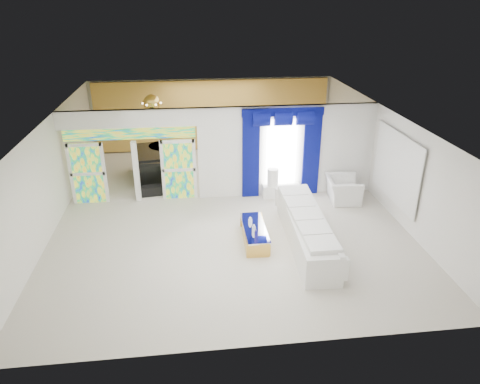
{
  "coord_description": "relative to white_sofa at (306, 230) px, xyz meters",
  "views": [
    {
      "loc": [
        -1.05,
        -12.47,
        6.2
      ],
      "look_at": [
        0.3,
        -1.2,
        1.1
      ],
      "focal_mm": 33.2,
      "sensor_mm": 36.0,
      "label": 1
    }
  ],
  "objects": [
    {
      "name": "blue_drape_right",
      "position": [
        0.95,
        3.2,
        1.0
      ],
      "size": [
        0.55,
        0.1,
        2.8
      ],
      "primitive_type": "cube",
      "color": "#04074A",
      "rests_on": "ground"
    },
    {
      "name": "armchair",
      "position": [
        1.88,
        2.51,
        -0.01
      ],
      "size": [
        1.15,
        1.29,
        0.77
      ],
      "primitive_type": "imported",
      "rotation": [
        0.0,
        0.0,
        1.47
      ],
      "color": "white",
      "rests_on": "ground"
    },
    {
      "name": "stained_panel_right",
      "position": [
        -3.37,
        3.33,
        0.6
      ],
      "size": [
        0.95,
        0.04,
        2.0
      ],
      "primitive_type": "cube",
      "color": "#994C3F",
      "rests_on": "ground"
    },
    {
      "name": "table_lamp",
      "position": [
        -0.33,
        3.05,
        0.31
      ],
      "size": [
        0.36,
        0.36,
        0.58
      ],
      "primitive_type": "cylinder",
      "color": "silver",
      "rests_on": "console_table"
    },
    {
      "name": "tv_console",
      "position": [
        -6.44,
        4.86,
        0.03
      ],
      "size": [
        0.64,
        0.59,
        0.85
      ],
      "primitive_type": "cube",
      "rotation": [
        0.0,
        0.0,
        -0.11
      ],
      "color": "#AD7F56",
      "rests_on": "ground"
    },
    {
      "name": "window_pane",
      "position": [
        -0.05,
        3.23,
        1.05
      ],
      "size": [
        1.0,
        0.02,
        2.3
      ],
      "primitive_type": "cube",
      "color": "white",
      "rests_on": "dividing_wall"
    },
    {
      "name": "coffee_table",
      "position": [
        -1.35,
        0.3,
        -0.2
      ],
      "size": [
        0.67,
        1.8,
        0.39
      ],
      "primitive_type": "cube",
      "rotation": [
        0.0,
        0.0,
        -0.04
      ],
      "color": "gold",
      "rests_on": "ground"
    },
    {
      "name": "blue_drape_left",
      "position": [
        -1.05,
        3.2,
        1.0
      ],
      "size": [
        0.55,
        0.1,
        2.8
      ],
      "primitive_type": "cube",
      "color": "#04074A",
      "rests_on": "ground"
    },
    {
      "name": "white_sofa",
      "position": [
        0.0,
        0.0,
        0.0
      ],
      "size": [
        1.08,
        4.2,
        0.79
      ],
      "primitive_type": "cube",
      "rotation": [
        0.0,
        0.0,
        -0.04
      ],
      "color": "white",
      "rests_on": "ground"
    },
    {
      "name": "chandelier",
      "position": [
        -4.25,
        5.73,
        2.25
      ],
      "size": [
        0.6,
        0.6,
        0.6
      ],
      "primitive_type": "sphere",
      "color": "gold",
      "rests_on": "ceiling"
    },
    {
      "name": "blue_pelmet",
      "position": [
        -0.05,
        3.2,
        2.42
      ],
      "size": [
        2.6,
        0.12,
        0.25
      ],
      "primitive_type": "cube",
      "color": "#04074A",
      "rests_on": "dividing_wall"
    },
    {
      "name": "stained_panel_left",
      "position": [
        -6.22,
        3.33,
        0.6
      ],
      "size": [
        0.95,
        0.04,
        2.0
      ],
      "primitive_type": "cube",
      "color": "#994C3F",
      "rests_on": "ground"
    },
    {
      "name": "grand_piano",
      "position": [
        -4.26,
        5.3,
        0.12
      ],
      "size": [
        1.83,
        2.24,
        1.03
      ],
      "primitive_type": "cube",
      "rotation": [
        0.0,
        0.0,
        0.15
      ],
      "color": "black",
      "rests_on": "ground"
    },
    {
      "name": "gold_curtains",
      "position": [
        -1.95,
        8.23,
        1.1
      ],
      "size": [
        9.7,
        0.12,
        2.9
      ],
      "primitive_type": "cube",
      "color": "gold",
      "rests_on": "ground"
    },
    {
      "name": "floor",
      "position": [
        -1.95,
        2.33,
        -0.4
      ],
      "size": [
        12.0,
        12.0,
        0.0
      ],
      "primitive_type": "plane",
      "color": "#B7AF9E",
      "rests_on": "ground"
    },
    {
      "name": "dividing_wall",
      "position": [
        0.2,
        3.33,
        1.1
      ],
      "size": [
        5.7,
        0.18,
        3.0
      ],
      "primitive_type": "cube",
      "color": "white",
      "rests_on": "ground"
    },
    {
      "name": "wall_mirror",
      "position": [
        2.99,
        1.33,
        1.15
      ],
      "size": [
        0.04,
        2.7,
        1.9
      ],
      "primitive_type": "cube",
      "color": "white",
      "rests_on": "ground"
    },
    {
      "name": "console_table",
      "position": [
        -0.03,
        3.05,
        -0.19
      ],
      "size": [
        1.26,
        0.45,
        0.41
      ],
      "primitive_type": "cube",
      "rotation": [
        0.0,
        0.0,
        -0.05
      ],
      "color": "white",
      "rests_on": "ground"
    },
    {
      "name": "stained_transom",
      "position": [
        -4.8,
        3.33,
        1.85
      ],
      "size": [
        4.0,
        0.05,
        0.35
      ],
      "primitive_type": "cube",
      "color": "#994C3F",
      "rests_on": "dividing_header"
    },
    {
      "name": "piano_bench",
      "position": [
        -4.26,
        3.7,
        -0.24
      ],
      "size": [
        0.97,
        0.49,
        0.31
      ],
      "primitive_type": "cube",
      "rotation": [
        0.0,
        0.0,
        0.15
      ],
      "color": "black",
      "rests_on": "ground"
    },
    {
      "name": "decanters",
      "position": [
        -1.41,
        0.08,
        0.08
      ],
      "size": [
        0.13,
        1.0,
        0.21
      ],
      "color": "silver",
      "rests_on": "coffee_table"
    },
    {
      "name": "dividing_header",
      "position": [
        -4.8,
        3.33,
        2.33
      ],
      "size": [
        4.3,
        0.18,
        0.55
      ],
      "primitive_type": "cube",
      "color": "white",
      "rests_on": "dividing_wall"
    }
  ]
}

